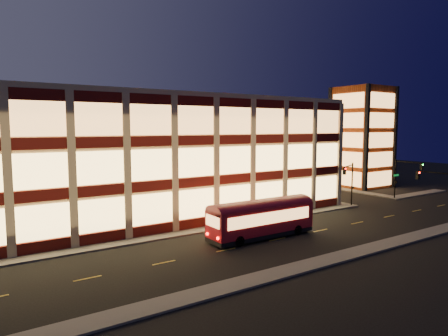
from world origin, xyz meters
TOP-DOWN VIEW (x-y plane):
  - ground at (0.00, 0.00)m, footprint 200.00×200.00m
  - sidewalk_office_south at (-3.00, 1.00)m, footprint 54.00×2.00m
  - sidewalk_office_east at (23.00, 17.00)m, footprint 2.00×30.00m
  - sidewalk_tower_south at (40.00, 1.00)m, footprint 14.00×2.00m
  - sidewalk_tower_west at (34.00, 17.00)m, footprint 2.00×30.00m
  - sidewalk_near at (0.00, -13.00)m, footprint 100.00×2.00m
  - office_building at (-2.91, 16.91)m, footprint 50.45×30.45m
  - stair_tower at (39.95, 11.95)m, footprint 8.60×8.60m
  - traffic_signal_far at (22.21, 0.24)m, footprint 3.79×1.87m
  - traffic_signal_right at (33.50, -0.62)m, footprint 1.20×4.37m
  - traffic_signal_near at (23.50, -11.03)m, footprint 0.32×4.45m
  - trolley_bus at (3.15, -4.60)m, footprint 11.25×2.99m

SIDE VIEW (x-z plane):
  - ground at x=0.00m, z-range 0.00..0.00m
  - sidewalk_office_south at x=-3.00m, z-range 0.00..0.15m
  - sidewalk_office_east at x=23.00m, z-range 0.00..0.15m
  - sidewalk_tower_south at x=40.00m, z-range 0.00..0.15m
  - sidewalk_tower_west at x=34.00m, z-range 0.00..0.15m
  - sidewalk_near at x=0.00m, z-range 0.00..0.15m
  - trolley_bus at x=3.15m, z-range 0.21..4.01m
  - traffic_signal_right at x=33.50m, z-range 1.10..7.10m
  - traffic_signal_far at x=22.21m, z-range 1.11..7.11m
  - traffic_signal_near at x=23.50m, z-range 1.13..7.13m
  - office_building at x=-2.91m, z-range 0.00..14.50m
  - stair_tower at x=39.95m, z-range -0.01..17.99m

